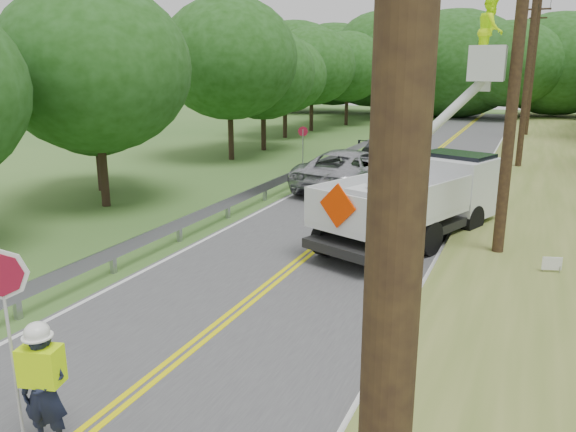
% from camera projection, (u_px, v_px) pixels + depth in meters
% --- Properties ---
extents(ground, '(140.00, 140.00, 0.00)m').
position_uv_depth(ground, '(146.00, 385.00, 9.46)').
color(ground, '#345D25').
rests_on(ground, ground).
extents(road, '(7.20, 96.00, 0.03)m').
position_uv_depth(road, '(370.00, 204.00, 21.84)').
color(road, '#454547').
rests_on(road, ground).
extents(guardrail, '(0.18, 48.00, 0.77)m').
position_uv_depth(guardrail, '(286.00, 179.00, 24.06)').
color(guardrail, '#989A9F').
rests_on(guardrail, ground).
extents(utility_poles, '(1.60, 43.30, 10.00)m').
position_uv_depth(utility_poles, '(525.00, 66.00, 21.20)').
color(utility_poles, black).
rests_on(utility_poles, ground).
extents(tall_grass_verge, '(7.00, 96.00, 0.30)m').
position_uv_depth(tall_grass_verge, '(572.00, 220.00, 19.04)').
color(tall_grass_verge, '#566D29').
rests_on(tall_grass_verge, ground).
extents(treeline_left, '(10.36, 54.65, 10.56)m').
position_uv_depth(treeline_left, '(293.00, 64.00, 38.92)').
color(treeline_left, '#332319').
rests_on(treeline_left, ground).
extents(treeline_horizon, '(57.27, 14.45, 11.25)m').
position_uv_depth(treeline_horizon, '(497.00, 64.00, 57.20)').
color(treeline_horizon, '#1A430F').
rests_on(treeline_horizon, ground).
extents(flagger, '(1.11, 0.59, 2.92)m').
position_uv_depth(flagger, '(42.00, 382.00, 7.60)').
color(flagger, '#191E33').
rests_on(flagger, road).
extents(bucket_truck, '(4.68, 7.46, 6.93)m').
position_uv_depth(bucket_truck, '(432.00, 189.00, 17.20)').
color(bucket_truck, black).
rests_on(bucket_truck, road).
extents(suv_silver, '(3.88, 6.76, 1.77)m').
position_uv_depth(suv_silver, '(351.00, 169.00, 24.25)').
color(suv_silver, '#AFB0B6').
rests_on(suv_silver, road).
extents(suv_darkgrey, '(2.49, 6.10, 1.77)m').
position_uv_depth(suv_darkgrey, '(392.00, 149.00, 30.17)').
color(suv_darkgrey, '#383A40').
rests_on(suv_darkgrey, road).
extents(stop_sign_permanent, '(0.49, 0.19, 2.38)m').
position_uv_depth(stop_sign_permanent, '(303.00, 143.00, 27.82)').
color(stop_sign_permanent, '#989A9F').
rests_on(stop_sign_permanent, ground).
extents(yard_sign, '(0.46, 0.18, 0.69)m').
position_uv_depth(yard_sign, '(552.00, 265.00, 13.78)').
color(yard_sign, white).
rests_on(yard_sign, ground).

